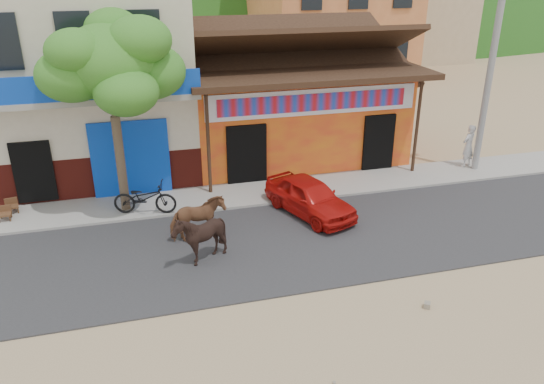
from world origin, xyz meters
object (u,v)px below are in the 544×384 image
Objects in this scene: cow_dark at (200,237)px; red_car at (310,197)px; utility_pole at (492,61)px; pedestrian at (468,146)px; cafe_chair_left at (11,200)px; tree at (115,116)px; cafe_chair_right at (3,208)px; cow_tan at (198,219)px; scooter at (145,198)px.

red_car is (3.69, 2.01, -0.14)m from cow_dark.
utility_pole is 4.93× the size of pedestrian.
cafe_chair_left is (-16.22, 0.43, -3.60)m from utility_pole.
tree is 4.39m from cafe_chair_right.
cow_dark is 6.62m from cafe_chair_right.
utility_pole reaches higher than tree.
red_car is (5.54, -1.72, -2.50)m from tree.
cow_tan is 2.41m from scooter.
cafe_chair_right is at bearing 148.33° from red_car.
cafe_chair_right is (-16.13, -0.39, -0.42)m from pedestrian.
tree is 4.78m from cow_dark.
pedestrian is (10.75, 4.23, 0.17)m from cow_dark.
cow_tan is 1.25m from cow_dark.
tree reaches higher than cafe_chair_left.
cafe_chair_left is (-4.02, 1.13, -0.10)m from scooter.
cafe_chair_left is at bearing -22.97° from pedestrian.
red_car is (-7.26, -1.92, -3.50)m from utility_pole.
cow_dark is at bearing -51.85° from cafe_chair_left.
cow_tan is at bearing -166.08° from utility_pole.
utility_pole is (12.80, 0.20, 1.00)m from tree.
pedestrian is (7.06, 2.22, 0.32)m from red_car.
cow_tan is at bearing -6.83° from pedestrian.
cafe_chair_right is (-5.49, 2.60, -0.17)m from cow_tan.
cafe_chair_right is at bearing 96.87° from scooter.
tree reaches higher than red_car.
cow_dark is 1.78× the size of cafe_chair_left.
red_car reaches higher than scooter.
cafe_chair_left is 0.53m from cafe_chair_right.
red_car is 5.09m from scooter.
scooter is (0.60, -0.50, -2.49)m from tree.
cow_dark is 0.89× the size of pedestrian.
scooter is at bearing -176.72° from utility_pole.
utility_pole is at bearing 101.22° from pedestrian.
red_car is at bearing -17.25° from tree.
pedestrian is 2.01× the size of cafe_chair_left.
cow_tan is (-10.84, -2.69, -3.44)m from utility_pole.
cow_dark reaches higher than cafe_chair_right.
pedestrian is 2.05× the size of cafe_chair_right.
cow_dark is 0.74× the size of scooter.
cow_tan is 0.45× the size of red_car.
cow_tan reaches higher than cafe_chair_right.
tree reaches higher than cafe_chair_right.
tree is 7.58× the size of cafe_chair_right.
pedestrian reaches higher than cafe_chair_left.
utility_pole is 5.56× the size of cow_dark.
cow_tan reaches higher than red_car.
red_car reaches higher than cafe_chair_left.
tree reaches higher than cow_tan.
tree is at bearing -179.10° from utility_pole.
cow_tan is at bearing -42.37° from cafe_chair_left.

